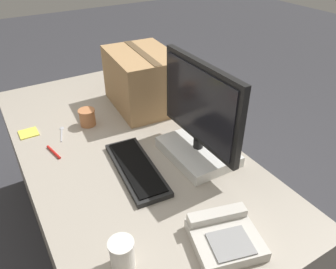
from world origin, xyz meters
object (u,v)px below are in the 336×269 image
(pen_marker, at_px, (54,152))
(keyboard, at_px, (136,168))
(sticky_note_pad, at_px, (29,133))
(paper_cup_left, at_px, (87,117))
(desk_phone, at_px, (224,236))
(monitor, at_px, (199,124))
(paper_cup_right, at_px, (122,254))
(cardboard_box, at_px, (143,80))
(spoon, at_px, (62,132))

(pen_marker, bearing_deg, keyboard, -150.18)
(sticky_note_pad, bearing_deg, paper_cup_left, 76.06)
(keyboard, xyz_separation_m, desk_phone, (0.48, 0.09, 0.01))
(monitor, xyz_separation_m, desk_phone, (0.43, -0.20, -0.14))
(paper_cup_right, bearing_deg, cardboard_box, 149.21)
(spoon, relative_size, sticky_note_pad, 1.55)
(pen_marker, bearing_deg, desk_phone, -167.00)
(monitor, distance_m, paper_cup_left, 0.62)
(keyboard, bearing_deg, cardboard_box, 155.20)
(monitor, bearing_deg, spoon, -137.24)
(pen_marker, distance_m, sticky_note_pad, 0.24)
(spoon, bearing_deg, desk_phone, -147.02)
(keyboard, bearing_deg, monitor, 86.67)
(keyboard, relative_size, paper_cup_left, 5.00)
(keyboard, bearing_deg, desk_phone, 15.87)
(desk_phone, relative_size, sticky_note_pad, 2.94)
(desk_phone, xyz_separation_m, cardboard_box, (-0.99, 0.21, 0.13))
(spoon, bearing_deg, monitor, -120.54)
(keyboard, distance_m, paper_cup_right, 0.46)
(keyboard, height_order, pen_marker, keyboard)
(paper_cup_left, relative_size, paper_cup_right, 0.82)
(spoon, height_order, sticky_note_pad, sticky_note_pad)
(paper_cup_right, relative_size, cardboard_box, 0.23)
(paper_cup_left, distance_m, spoon, 0.15)
(spoon, xyz_separation_m, cardboard_box, (-0.05, 0.49, 0.15))
(pen_marker, bearing_deg, cardboard_box, -81.57)
(paper_cup_right, xyz_separation_m, spoon, (-0.86, 0.05, -0.05))
(spoon, bearing_deg, paper_cup_left, -73.87)
(monitor, height_order, pen_marker, monitor)
(desk_phone, bearing_deg, keyboard, -154.45)
(cardboard_box, bearing_deg, pen_marker, -70.08)
(cardboard_box, height_order, pen_marker, cardboard_box)
(monitor, xyz_separation_m, spoon, (-0.51, -0.47, -0.16))
(desk_phone, xyz_separation_m, paper_cup_right, (-0.09, -0.33, 0.03))
(paper_cup_right, distance_m, pen_marker, 0.70)
(keyboard, xyz_separation_m, paper_cup_right, (0.39, -0.24, 0.04))
(cardboard_box, bearing_deg, sticky_note_pad, -92.00)
(sticky_note_pad, bearing_deg, pen_marker, 15.91)
(paper_cup_right, relative_size, spoon, 0.77)
(desk_phone, relative_size, pen_marker, 2.17)
(paper_cup_right, relative_size, pen_marker, 0.88)
(monitor, relative_size, paper_cup_left, 5.73)
(cardboard_box, bearing_deg, paper_cup_left, -82.08)
(cardboard_box, bearing_deg, paper_cup_right, -30.79)
(monitor, height_order, paper_cup_left, monitor)
(monitor, bearing_deg, paper_cup_left, -146.80)
(keyboard, height_order, sticky_note_pad, keyboard)
(spoon, distance_m, cardboard_box, 0.52)
(keyboard, xyz_separation_m, spoon, (-0.47, -0.19, -0.01))
(monitor, distance_m, spoon, 0.72)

